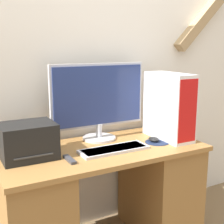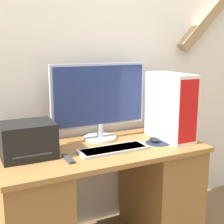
{
  "view_description": "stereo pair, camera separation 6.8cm",
  "coord_description": "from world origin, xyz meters",
  "px_view_note": "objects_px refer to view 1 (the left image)",
  "views": [
    {
      "loc": [
        -0.85,
        -1.39,
        1.35
      ],
      "look_at": [
        0.07,
        0.31,
        0.94
      ],
      "focal_mm": 50.0,
      "sensor_mm": 36.0,
      "label": 1
    },
    {
      "loc": [
        -0.79,
        -1.42,
        1.35
      ],
      "look_at": [
        0.07,
        0.31,
        0.94
      ],
      "focal_mm": 50.0,
      "sensor_mm": 36.0,
      "label": 2
    }
  ],
  "objects_px": {
    "mouse": "(154,139)",
    "keyboard": "(114,149)",
    "remote_control": "(70,159)",
    "monitor": "(99,99)",
    "computer_tower": "(169,106)",
    "printer": "(28,141)"
  },
  "relations": [
    {
      "from": "mouse",
      "to": "printer",
      "type": "bearing_deg",
      "value": 173.02
    },
    {
      "from": "monitor",
      "to": "mouse",
      "type": "distance_m",
      "value": 0.47
    },
    {
      "from": "keyboard",
      "to": "remote_control",
      "type": "height_order",
      "value": "keyboard"
    },
    {
      "from": "mouse",
      "to": "remote_control",
      "type": "distance_m",
      "value": 0.63
    },
    {
      "from": "monitor",
      "to": "printer",
      "type": "height_order",
      "value": "monitor"
    },
    {
      "from": "computer_tower",
      "to": "remote_control",
      "type": "bearing_deg",
      "value": -173.34
    },
    {
      "from": "monitor",
      "to": "mouse",
      "type": "xyz_separation_m",
      "value": [
        0.3,
        -0.24,
        -0.27
      ]
    },
    {
      "from": "keyboard",
      "to": "remote_control",
      "type": "bearing_deg",
      "value": -174.43
    },
    {
      "from": "printer",
      "to": "remote_control",
      "type": "xyz_separation_m",
      "value": [
        0.19,
        -0.16,
        -0.09
      ]
    },
    {
      "from": "mouse",
      "to": "computer_tower",
      "type": "height_order",
      "value": "computer_tower"
    },
    {
      "from": "keyboard",
      "to": "printer",
      "type": "xyz_separation_m",
      "value": [
        -0.49,
        0.13,
        0.09
      ]
    },
    {
      "from": "computer_tower",
      "to": "printer",
      "type": "relative_size",
      "value": 1.49
    },
    {
      "from": "keyboard",
      "to": "printer",
      "type": "bearing_deg",
      "value": 164.96
    },
    {
      "from": "monitor",
      "to": "remote_control",
      "type": "distance_m",
      "value": 0.53
    },
    {
      "from": "printer",
      "to": "keyboard",
      "type": "bearing_deg",
      "value": -15.04
    },
    {
      "from": "remote_control",
      "to": "computer_tower",
      "type": "bearing_deg",
      "value": 6.66
    },
    {
      "from": "mouse",
      "to": "keyboard",
      "type": "bearing_deg",
      "value": -174.33
    },
    {
      "from": "monitor",
      "to": "printer",
      "type": "xyz_separation_m",
      "value": [
        -0.52,
        -0.14,
        -0.19
      ]
    },
    {
      "from": "mouse",
      "to": "remote_control",
      "type": "relative_size",
      "value": 0.63
    },
    {
      "from": "monitor",
      "to": "keyboard",
      "type": "bearing_deg",
      "value": -96.14
    },
    {
      "from": "mouse",
      "to": "printer",
      "type": "distance_m",
      "value": 0.83
    },
    {
      "from": "computer_tower",
      "to": "printer",
      "type": "bearing_deg",
      "value": 175.71
    }
  ]
}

